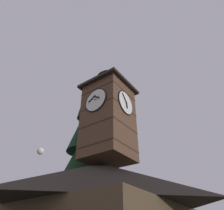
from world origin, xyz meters
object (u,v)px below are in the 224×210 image
Objects in this scene: clock_tower at (109,115)px; pine_tree_behind at (81,174)px; moon at (40,151)px; flying_bird_high at (118,79)px.

pine_tree_behind is at bearing -109.21° from clock_tower.
moon is at bearing -115.37° from pine_tree_behind.
clock_tower is 7.84m from flying_bird_high.
flying_bird_high is at bearing -161.84° from clock_tower.
moon is 27.27m from flying_bird_high.
pine_tree_behind is 27.37m from moon.
moon is at bearing -114.46° from clock_tower.
flying_bird_high is (-1.78, 3.07, 11.20)m from pine_tree_behind.
moon is (-12.19, -26.80, 6.79)m from clock_tower.
pine_tree_behind is at bearing -59.88° from flying_bird_high.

